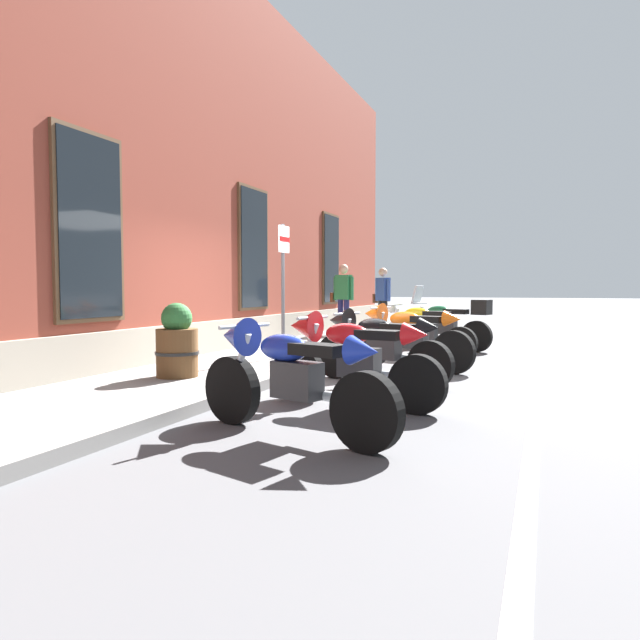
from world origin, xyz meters
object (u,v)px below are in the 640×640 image
Objects in this scene: motorcycle_blue_sport at (285,372)px; motorcycle_orange_sport at (406,334)px; pedestrian_striped_shirt at (343,295)px; parking_sign at (283,271)px; barrel_planter at (177,344)px; motorcycle_yellow_naked at (421,331)px; motorcycle_green_touring at (448,323)px; pedestrian_blue_top at (383,296)px; motorcycle_red_sport at (349,355)px; motorcycle_black_sport at (376,342)px.

motorcycle_orange_sport is (4.32, -0.07, 0.01)m from motorcycle_blue_sport.
pedestrian_striped_shirt is at bearing 16.25° from motorcycle_blue_sport.
parking_sign is 2.29× the size of barrel_planter.
barrel_planter is (-4.31, 2.33, 0.07)m from motorcycle_yellow_naked.
motorcycle_yellow_naked is (6.01, 0.04, -0.07)m from motorcycle_blue_sport.
motorcycle_green_touring is at bearing -119.09° from pedestrian_striped_shirt.
motorcycle_orange_sport is at bearing -83.27° from parking_sign.
parking_sign is (-3.33, 2.20, 1.02)m from motorcycle_green_touring.
motorcycle_blue_sport is 1.05× the size of motorcycle_green_touring.
pedestrian_blue_top is (2.35, 2.06, 0.51)m from motorcycle_green_touring.
parking_sign reaches higher than motorcycle_yellow_naked.
motorcycle_green_touring is (6.04, -0.13, -0.01)m from motorcycle_red_sport.
motorcycle_black_sport is at bearing -120.66° from parking_sign.
motorcycle_red_sport is 0.99× the size of motorcycle_orange_sport.
motorcycle_orange_sport is at bearing -150.08° from pedestrian_striped_shirt.
pedestrian_blue_top is at bearing -1.43° from parking_sign.
barrel_planter is at bearing 151.67° from motorcycle_yellow_naked.
motorcycle_black_sport is 2.64m from barrel_planter.
motorcycle_blue_sport is at bearing -179.66° from motorcycle_yellow_naked.
parking_sign is at bearing -172.23° from pedestrian_striped_shirt.
motorcycle_red_sport reaches higher than motorcycle_black_sport.
pedestrian_blue_top is (3.75, 1.78, 0.59)m from motorcycle_yellow_naked.
motorcycle_black_sport is at bearing -156.83° from pedestrian_striped_shirt.
barrel_planter is at bearing 118.13° from motorcycle_black_sport.
barrel_planter is at bearing 155.47° from motorcycle_green_touring.
motorcycle_blue_sport is 9.40m from pedestrian_striped_shirt.
motorcycle_yellow_naked is at bearing -44.85° from parking_sign.
pedestrian_blue_top reaches higher than barrel_planter.
motorcycle_black_sport is 1.01× the size of motorcycle_green_touring.
motorcycle_red_sport is 1.00× the size of motorcycle_black_sport.
motorcycle_red_sport is 6.04m from motorcycle_green_touring.
barrel_planter is at bearing 82.56° from motorcycle_red_sport.
motorcycle_green_touring is 4.11m from parking_sign.
parking_sign reaches higher than motorcycle_blue_sport.
pedestrian_blue_top is at bearing 19.09° from motorcycle_orange_sport.
parking_sign reaches higher than motorcycle_black_sport.
motorcycle_yellow_naked is (1.69, 0.11, -0.08)m from motorcycle_orange_sport.
motorcycle_blue_sport is 6.01m from motorcycle_yellow_naked.
motorcycle_blue_sport is at bearing 178.11° from motorcycle_green_touring.
parking_sign is (-5.68, 0.14, 0.50)m from pedestrian_blue_top.
pedestrian_blue_top is (6.82, 1.78, 0.52)m from motorcycle_black_sport.
motorcycle_blue_sport is 4.64m from parking_sign.
barrel_planter reaches higher than motorcycle_orange_sport.
motorcycle_black_sport is 1.17× the size of pedestrian_striped_shirt.
motorcycle_green_touring is at bearing -24.53° from barrel_planter.
barrel_planter is (1.70, 2.36, 0.00)m from motorcycle_blue_sport.
motorcycle_orange_sport is at bearing -160.91° from pedestrian_blue_top.
pedestrian_blue_top is at bearing 14.64° from motorcycle_black_sport.
motorcycle_black_sport is at bearing -179.91° from motorcycle_yellow_naked.
motorcycle_blue_sport is 1.21× the size of pedestrian_striped_shirt.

